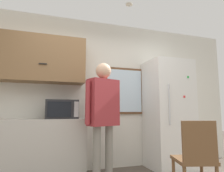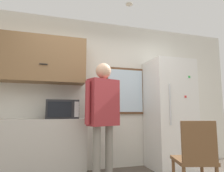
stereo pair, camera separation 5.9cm
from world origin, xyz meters
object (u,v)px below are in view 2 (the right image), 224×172
microwave (62,109)px  refrigerator (170,113)px  person (103,108)px  chair (196,156)px

microwave → refrigerator: (1.92, -0.01, -0.07)m
microwave → person: person is taller
refrigerator → microwave: bearing=179.6°
person → microwave: bearing=121.8°
person → refrigerator: bearing=-3.0°
person → refrigerator: size_ratio=0.88×
microwave → refrigerator: size_ratio=0.25×
microwave → chair: bearing=-40.5°
microwave → chair: size_ratio=0.54×
chair → person: bearing=-25.7°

